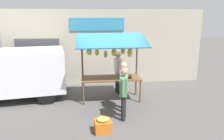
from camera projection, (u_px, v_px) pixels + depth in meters
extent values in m
plane|color=#514F4C|center=(111.00, 100.00, 8.70)|extent=(40.00, 40.00, 0.00)
cube|color=#B2A893|center=(106.00, 47.00, 10.40)|extent=(9.00, 0.25, 3.40)
cube|color=teal|center=(97.00, 24.00, 9.95)|extent=(2.40, 0.06, 0.56)
cube|color=#47474C|center=(39.00, 62.00, 10.08)|extent=(1.90, 0.04, 2.10)
cube|color=brown|center=(111.00, 78.00, 8.49)|extent=(2.20, 0.90, 0.05)
cylinder|color=brown|center=(84.00, 94.00, 8.11)|extent=(0.06, 0.06, 0.83)
cylinder|color=brown|center=(140.00, 92.00, 8.34)|extent=(0.06, 0.06, 0.83)
cylinder|color=brown|center=(84.00, 87.00, 8.86)|extent=(0.06, 0.06, 0.83)
cylinder|color=brown|center=(136.00, 85.00, 9.09)|extent=(0.06, 0.06, 0.83)
cylinder|color=brown|center=(82.00, 68.00, 8.68)|extent=(0.07, 0.07, 2.35)
cylinder|color=brown|center=(137.00, 67.00, 8.91)|extent=(0.07, 0.07, 2.35)
cylinder|color=brown|center=(110.00, 42.00, 8.55)|extent=(2.12, 0.06, 0.06)
cube|color=#19518C|center=(112.00, 40.00, 7.99)|extent=(2.50, 1.46, 0.39)
cylinder|color=brown|center=(130.00, 45.00, 8.61)|extent=(0.01, 0.01, 0.21)
ellipsoid|color=yellow|center=(130.00, 53.00, 8.68)|extent=(0.20, 0.16, 0.37)
cylinder|color=brown|center=(123.00, 45.00, 8.61)|extent=(0.01, 0.01, 0.18)
ellipsoid|color=gold|center=(123.00, 51.00, 8.66)|extent=(0.25, 0.27, 0.28)
cylinder|color=brown|center=(114.00, 45.00, 8.56)|extent=(0.01, 0.01, 0.22)
ellipsoid|color=yellow|center=(114.00, 52.00, 8.63)|extent=(0.22, 0.18, 0.30)
cylinder|color=brown|center=(106.00, 47.00, 8.51)|extent=(0.01, 0.01, 0.29)
ellipsoid|color=#B2CC4C|center=(106.00, 54.00, 8.59)|extent=(0.21, 0.22, 0.29)
cylinder|color=brown|center=(97.00, 46.00, 8.52)|extent=(0.01, 0.01, 0.23)
ellipsoid|color=yellow|center=(97.00, 52.00, 8.58)|extent=(0.23, 0.23, 0.26)
cylinder|color=brown|center=(89.00, 46.00, 8.44)|extent=(0.01, 0.01, 0.20)
ellipsoid|color=#B2CC4C|center=(89.00, 52.00, 8.50)|extent=(0.24, 0.21, 0.27)
ellipsoid|color=gold|center=(124.00, 75.00, 8.59)|extent=(0.13, 0.19, 0.10)
ellipsoid|color=orange|center=(130.00, 76.00, 8.47)|extent=(0.26, 0.23, 0.14)
cylinder|color=#232328|center=(117.00, 82.00, 9.49)|extent=(0.14, 0.14, 0.85)
cylinder|color=#232328|center=(118.00, 84.00, 9.22)|extent=(0.14, 0.14, 0.85)
cube|color=silver|center=(118.00, 66.00, 9.18)|extent=(0.27, 0.53, 0.60)
cylinder|color=silver|center=(116.00, 63.00, 9.47)|extent=(0.09, 0.09, 0.55)
cylinder|color=silver|center=(120.00, 67.00, 8.87)|extent=(0.09, 0.09, 0.55)
sphere|color=#A87A5B|center=(118.00, 55.00, 9.07)|extent=(0.23, 0.23, 0.23)
cylinder|color=beige|center=(118.00, 53.00, 9.05)|extent=(0.44, 0.44, 0.02)
cylinder|color=#232328|center=(123.00, 108.00, 6.91)|extent=(0.14, 0.14, 0.81)
cylinder|color=#232328|center=(124.00, 105.00, 7.17)|extent=(0.14, 0.14, 0.81)
cube|color=#518C5B|center=(124.00, 85.00, 6.86)|extent=(0.33, 0.53, 0.58)
cylinder|color=#518C5B|center=(123.00, 88.00, 6.56)|extent=(0.09, 0.09, 0.53)
cylinder|color=#518C5B|center=(125.00, 82.00, 7.15)|extent=(0.09, 0.09, 0.53)
sphere|color=#A87A5B|center=(124.00, 72.00, 6.76)|extent=(0.22, 0.22, 0.22)
cylinder|color=#232328|center=(123.00, 100.00, 7.54)|extent=(0.14, 0.14, 0.84)
cylinder|color=#232328|center=(124.00, 97.00, 7.80)|extent=(0.14, 0.14, 0.84)
cube|color=silver|center=(124.00, 78.00, 7.49)|extent=(0.33, 0.54, 0.59)
cylinder|color=silver|center=(123.00, 80.00, 7.19)|extent=(0.09, 0.09, 0.54)
cylinder|color=silver|center=(124.00, 75.00, 7.79)|extent=(0.09, 0.09, 0.54)
sphere|color=tan|center=(124.00, 65.00, 7.38)|extent=(0.23, 0.23, 0.23)
cube|color=silver|center=(4.00, 72.00, 8.44)|extent=(4.62, 2.46, 1.55)
cylinder|color=black|center=(47.00, 95.00, 8.23)|extent=(0.68, 0.27, 0.66)
cylinder|color=black|center=(47.00, 82.00, 9.79)|extent=(0.68, 0.27, 0.66)
cube|color=#D1661E|center=(103.00, 126.00, 6.32)|extent=(0.49, 0.45, 0.34)
ellipsoid|color=gold|center=(103.00, 119.00, 6.26)|extent=(0.35, 0.32, 0.12)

